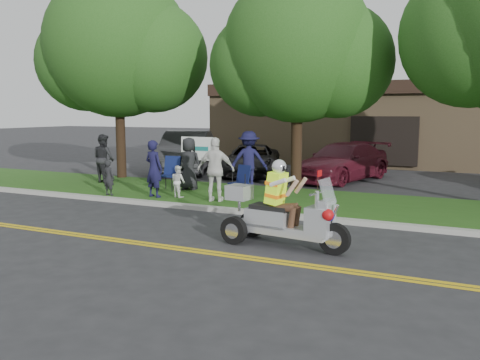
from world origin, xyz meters
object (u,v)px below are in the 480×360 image
at_px(trike_scooter, 280,216).
at_px(lawn_chair_b, 171,171).
at_px(parked_car_mid, 252,160).
at_px(parked_car_far_left, 183,154).
at_px(parked_car_right, 342,162).
at_px(spectator_adult_left, 154,169).
at_px(spectator_adult_mid, 104,158).
at_px(spectator_adult_right, 216,170).
at_px(lawn_chair_a, 241,179).
at_px(parked_car_left, 186,152).

xyz_separation_m(trike_scooter, lawn_chair_b, (-5.55, 4.65, 0.12)).
bearing_deg(trike_scooter, parked_car_mid, 124.07).
distance_m(parked_car_far_left, parked_car_right, 7.27).
distance_m(trike_scooter, spectator_adult_left, 6.14).
height_order(spectator_adult_left, spectator_adult_mid, spectator_adult_mid).
height_order(lawn_chair_b, parked_car_mid, parked_car_mid).
distance_m(spectator_adult_left, spectator_adult_right, 2.00).
distance_m(spectator_adult_left, parked_car_far_left, 7.73).
height_order(spectator_adult_right, parked_car_mid, spectator_adult_right).
bearing_deg(spectator_adult_left, spectator_adult_right, -165.06).
distance_m(lawn_chair_b, parked_car_far_left, 6.30).
bearing_deg(parked_car_far_left, parked_car_mid, -24.16).
height_order(lawn_chair_a, parked_car_mid, parked_car_mid).
distance_m(spectator_adult_left, parked_car_mid, 6.63).
relative_size(trike_scooter, lawn_chair_a, 2.80).
bearing_deg(trike_scooter, parked_car_left, 136.87).
bearing_deg(spectator_adult_left, parked_car_left, -55.50).
bearing_deg(spectator_adult_right, spectator_adult_left, -9.46).
bearing_deg(lawn_chair_a, lawn_chair_b, -166.75).
relative_size(trike_scooter, parked_car_mid, 0.57).
bearing_deg(spectator_adult_right, trike_scooter, 120.36).
bearing_deg(spectator_adult_left, lawn_chair_a, -141.30).
distance_m(spectator_adult_mid, parked_car_left, 4.62).
xyz_separation_m(parked_car_left, parked_car_mid, (3.00, 0.21, -0.25)).
bearing_deg(lawn_chair_b, parked_car_far_left, 115.37).
relative_size(spectator_adult_mid, parked_car_far_left, 0.41).
xyz_separation_m(trike_scooter, spectator_adult_left, (-5.21, 3.23, 0.35)).
xyz_separation_m(spectator_adult_mid, parked_car_left, (0.65, 4.58, -0.08)).
bearing_deg(parked_car_mid, parked_car_right, -17.01).
relative_size(lawn_chair_b, parked_car_far_left, 0.26).
height_order(parked_car_left, parked_car_right, parked_car_left).
xyz_separation_m(spectator_adult_mid, parked_car_far_left, (0.10, 5.15, -0.25)).
relative_size(lawn_chair_b, spectator_adult_right, 0.60).
relative_size(lawn_chair_a, parked_car_right, 0.19).
bearing_deg(parked_car_mid, spectator_adult_left, -110.45).
xyz_separation_m(spectator_adult_mid, parked_car_mid, (3.65, 4.79, -0.33)).
relative_size(parked_car_far_left, parked_car_left, 0.79).
height_order(lawn_chair_b, spectator_adult_right, spectator_adult_right).
xyz_separation_m(spectator_adult_left, parked_car_mid, (0.23, 6.62, -0.31)).
bearing_deg(spectator_adult_right, parked_car_right, -119.83).
bearing_deg(parked_car_mid, parked_car_far_left, 155.72).
relative_size(spectator_adult_mid, parked_car_left, 0.32).
distance_m(lawn_chair_a, spectator_adult_right, 1.16).
distance_m(spectator_adult_left, spectator_adult_mid, 3.88).
height_order(lawn_chair_a, parked_car_right, parked_car_right).
distance_m(spectator_adult_right, parked_car_mid, 6.73).
bearing_deg(parked_car_right, parked_car_mid, -162.53).
height_order(lawn_chair_b, spectator_adult_left, spectator_adult_left).
relative_size(spectator_adult_left, spectator_adult_mid, 0.98).
relative_size(trike_scooter, spectator_adult_left, 1.55).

